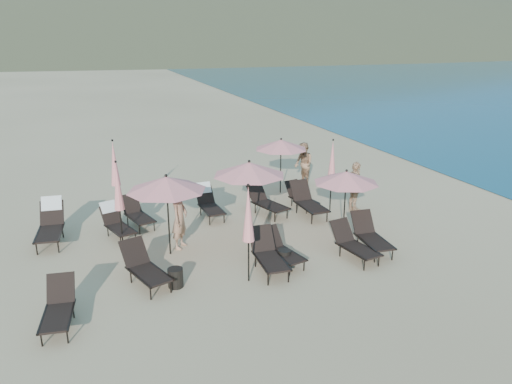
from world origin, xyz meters
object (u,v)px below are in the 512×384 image
object	(u,v)px
lounger_10	(301,196)
umbrella_closed_3	(114,164)
lounger_0	(58,307)
lounger_4	(371,235)
lounger_1	(145,267)
lounger_12	(116,222)
lounger_3	(281,249)
umbrella_closed_2	(118,187)
beachgoer_b	(304,164)
side_table_0	(176,278)
umbrella_closed_0	(248,215)
side_table_1	(284,258)
lounger_5	(353,243)
lounger_7	(137,213)
umbrella_open_0	(166,184)
beachgoer_a	(180,219)
umbrella_open_1	(249,169)
beachgoer_c	(355,187)
lounger_2	(268,254)
lounger_11	(308,201)
lounger_9	(266,201)
umbrella_open_2	(346,177)
umbrella_closed_1	(332,161)
lounger_8	(209,202)
lounger_6	(50,223)
umbrella_open_3	(281,144)

from	to	relation	value
lounger_10	umbrella_closed_3	world-z (taller)	umbrella_closed_3
lounger_0	lounger_4	size ratio (longest dim) A/B	0.94
lounger_1	lounger_12	world-z (taller)	lounger_1
lounger_3	umbrella_closed_2	bearing A→B (deg)	132.56
beachgoer_b	side_table_0	bearing A→B (deg)	-49.70
umbrella_closed_0	side_table_1	size ratio (longest dim) A/B	5.76
lounger_5	lounger_12	size ratio (longest dim) A/B	1.03
lounger_7	umbrella_open_0	distance (m)	3.09
lounger_4	lounger_12	size ratio (longest dim) A/B	1.06
umbrella_closed_3	beachgoer_a	bearing A→B (deg)	-64.66
lounger_7	umbrella_open_1	bearing A→B (deg)	-46.48
lounger_7	beachgoer_b	distance (m)	7.37
beachgoer_c	lounger_10	bearing A→B (deg)	56.51
lounger_2	lounger_7	distance (m)	5.25
lounger_1	lounger_11	xyz separation A→B (m)	(6.00, 3.06, 0.03)
lounger_11	umbrella_closed_3	size ratio (longest dim) A/B	0.67
side_table_0	lounger_9	bearing A→B (deg)	45.52
umbrella_closed_0	umbrella_open_2	bearing A→B (deg)	25.25
lounger_2	side_table_1	bearing A→B (deg)	12.59
umbrella_open_2	lounger_4	bearing A→B (deg)	-80.05
lounger_9	umbrella_closed_1	xyz separation A→B (m)	(2.28, -0.42, 1.32)
lounger_1	beachgoer_b	xyz separation A→B (m)	(7.36, 6.28, 0.42)
lounger_8	umbrella_closed_0	world-z (taller)	umbrella_closed_0
umbrella_open_2	umbrella_closed_2	xyz separation A→B (m)	(-6.51, 1.69, -0.09)
lounger_9	lounger_10	xyz separation A→B (m)	(1.43, 0.23, -0.07)
lounger_5	lounger_2	bearing A→B (deg)	167.29
lounger_6	side_table_0	xyz separation A→B (m)	(2.94, -4.14, -0.32)
lounger_11	beachgoer_c	size ratio (longest dim) A/B	1.02
lounger_11	umbrella_open_2	distance (m)	2.51
lounger_2	lounger_4	bearing A→B (deg)	5.95
lounger_0	umbrella_open_3	size ratio (longest dim) A/B	0.76
lounger_9	umbrella_closed_0	world-z (taller)	umbrella_closed_0
lounger_3	side_table_0	size ratio (longest dim) A/B	3.30
lounger_2	umbrella_closed_1	xyz separation A→B (m)	(3.79, 3.58, 1.32)
lounger_5	umbrella_closed_3	xyz separation A→B (m)	(-5.84, 5.49, 1.46)
lounger_11	umbrella_open_1	world-z (taller)	umbrella_open_1
umbrella_open_3	umbrella_closed_3	distance (m)	6.27
lounger_2	umbrella_open_1	distance (m)	3.00
lounger_9	lounger_2	bearing A→B (deg)	-127.88
lounger_4	beachgoer_c	world-z (taller)	beachgoer_c
beachgoer_b	lounger_2	bearing A→B (deg)	-37.01
lounger_3	umbrella_open_1	world-z (taller)	umbrella_open_1
lounger_0	umbrella_open_3	distance (m)	10.73
lounger_9	side_table_0	world-z (taller)	lounger_9
lounger_6	umbrella_closed_0	size ratio (longest dim) A/B	0.76
lounger_3	lounger_12	world-z (taller)	lounger_12
lounger_8	umbrella_open_3	bearing A→B (deg)	21.75
umbrella_closed_2	lounger_6	bearing A→B (deg)	152.53
lounger_1	lounger_10	distance (m)	7.24
lounger_6	lounger_5	bearing A→B (deg)	-21.97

